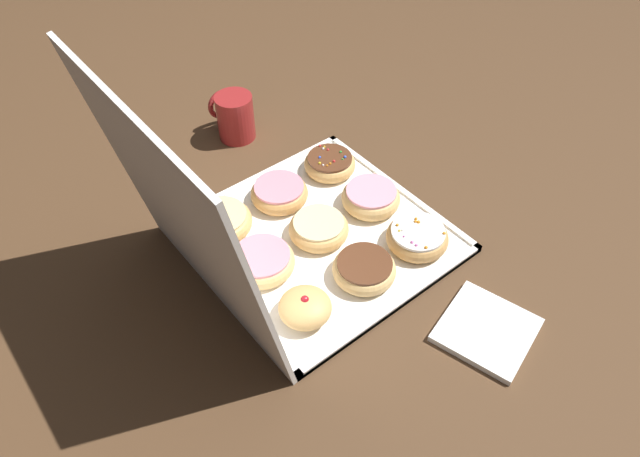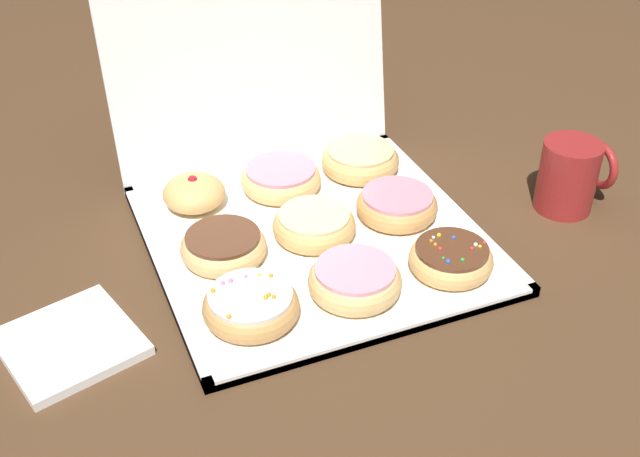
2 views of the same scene
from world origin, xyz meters
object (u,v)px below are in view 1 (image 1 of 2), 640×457
object	(u,v)px
donut_box	(319,237)
napkin_stack	(487,330)
chocolate_frosted_donut_3	(366,268)
glazed_ring_donut_8	(221,221)
pink_frosted_donut_7	(261,260)
pink_frosted_donut_5	(279,193)
jelly_filled_donut_6	(305,307)
glazed_ring_donut_4	(321,229)
sprinkle_donut_0	(417,237)
pink_frosted_donut_1	(372,198)
coffee_mug	(234,115)
sprinkle_donut_2	(330,164)

from	to	relation	value
donut_box	napkin_stack	xyz separation A→B (m)	(-0.34, -0.08, 0.00)
chocolate_frosted_donut_3	glazed_ring_donut_8	size ratio (longest dim) A/B	0.95
pink_frosted_donut_7	pink_frosted_donut_5	bearing A→B (deg)	-46.51
donut_box	jelly_filled_donut_6	world-z (taller)	jelly_filled_donut_6
jelly_filled_donut_6	glazed_ring_donut_4	bearing A→B (deg)	-47.19
pink_frosted_donut_7	chocolate_frosted_donut_3	bearing A→B (deg)	-134.38
sprinkle_donut_0	glazed_ring_donut_8	bearing A→B (deg)	44.71
jelly_filled_donut_6	napkin_stack	world-z (taller)	jelly_filled_donut_6
jelly_filled_donut_6	napkin_stack	xyz separation A→B (m)	(-0.21, -0.22, -0.03)
donut_box	sprinkle_donut_0	world-z (taller)	sprinkle_donut_0
pink_frosted_donut_1	pink_frosted_donut_5	world-z (taller)	pink_frosted_donut_1
glazed_ring_donut_4	pink_frosted_donut_7	xyz separation A→B (m)	(0.01, 0.13, 0.00)
sprinkle_donut_0	jelly_filled_donut_6	world-z (taller)	jelly_filled_donut_6
pink_frosted_donut_7	jelly_filled_donut_6	bearing A→B (deg)	178.24
pink_frosted_donut_1	donut_box	bearing A→B (deg)	88.61
donut_box	sprinkle_donut_0	distance (m)	0.18
pink_frosted_donut_1	coffee_mug	bearing A→B (deg)	11.30
glazed_ring_donut_8	sprinkle_donut_2	bearing A→B (deg)	-89.55
pink_frosted_donut_5	napkin_stack	bearing A→B (deg)	-169.74
chocolate_frosted_donut_3	glazed_ring_donut_8	world-z (taller)	glazed_ring_donut_8
pink_frosted_donut_5	jelly_filled_donut_6	xyz separation A→B (m)	(-0.25, 0.13, 0.00)
pink_frosted_donut_1	glazed_ring_donut_4	distance (m)	0.13
glazed_ring_donut_8	pink_frosted_donut_7	bearing A→B (deg)	-178.44
glazed_ring_donut_4	pink_frosted_donut_7	size ratio (longest dim) A/B	0.96
sprinkle_donut_0	pink_frosted_donut_7	bearing A→B (deg)	62.24
donut_box	glazed_ring_donut_4	world-z (taller)	glazed_ring_donut_4
jelly_filled_donut_6	glazed_ring_donut_8	size ratio (longest dim) A/B	0.75
donut_box	sprinkle_donut_2	world-z (taller)	sprinkle_donut_2
pink_frosted_donut_1	glazed_ring_donut_8	bearing A→B (deg)	63.23
jelly_filled_donut_6	pink_frosted_donut_7	bearing A→B (deg)	-1.76
pink_frosted_donut_1	pink_frosted_donut_5	xyz separation A→B (m)	(0.13, 0.13, -0.00)
glazed_ring_donut_4	jelly_filled_donut_6	xyz separation A→B (m)	(-0.13, 0.14, 0.00)
pink_frosted_donut_1	napkin_stack	world-z (taller)	pink_frosted_donut_1
glazed_ring_donut_4	pink_frosted_donut_5	distance (m)	0.13
donut_box	pink_frosted_donut_1	xyz separation A→B (m)	(-0.00, -0.13, 0.03)
donut_box	pink_frosted_donut_7	world-z (taller)	pink_frosted_donut_7
sprinkle_donut_0	napkin_stack	xyz separation A→B (m)	(-0.21, 0.04, -0.02)
sprinkle_donut_2	pink_frosted_donut_5	size ratio (longest dim) A/B	0.94
chocolate_frosted_donut_3	coffee_mug	distance (m)	0.50
coffee_mug	napkin_stack	distance (m)	0.71
pink_frosted_donut_5	coffee_mug	size ratio (longest dim) A/B	1.10
pink_frosted_donut_1	chocolate_frosted_donut_3	bearing A→B (deg)	134.08
sprinkle_donut_0	coffee_mug	xyz separation A→B (m)	(0.50, 0.07, 0.02)
pink_frosted_donut_7	coffee_mug	world-z (taller)	coffee_mug
sprinkle_donut_0	napkin_stack	size ratio (longest dim) A/B	0.81
pink_frosted_donut_1	sprinkle_donut_2	distance (m)	0.14
sprinkle_donut_2	napkin_stack	bearing A→B (deg)	173.58
pink_frosted_donut_1	napkin_stack	bearing A→B (deg)	171.78
chocolate_frosted_donut_3	pink_frosted_donut_5	bearing A→B (deg)	0.93
coffee_mug	glazed_ring_donut_8	bearing A→B (deg)	141.63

